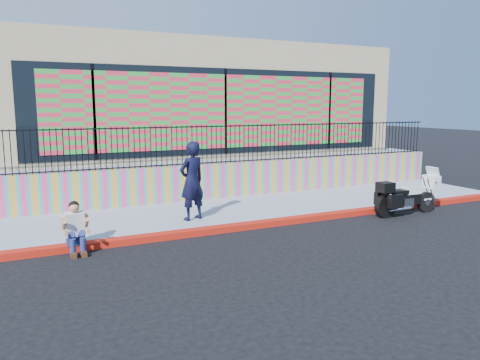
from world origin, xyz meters
TOP-DOWN VIEW (x-y plane):
  - ground at (0.00, 0.00)m, footprint 90.00×90.00m
  - red_curb at (0.00, 0.00)m, footprint 16.00×0.30m
  - sidewalk at (0.00, 1.65)m, footprint 16.00×3.00m
  - mural_wall at (0.00, 3.25)m, footprint 16.00×0.20m
  - metal_fence at (0.00, 3.25)m, footprint 15.80×0.04m
  - elevated_platform at (0.00, 8.35)m, footprint 16.00×10.00m
  - storefront_building at (0.00, 8.13)m, footprint 14.00×8.06m
  - police_motorcycle at (3.43, -0.59)m, footprint 2.11×0.70m
  - police_officer at (-2.36, 0.93)m, footprint 0.85×0.69m
  - seated_man at (-5.33, -0.22)m, footprint 0.54×0.71m

SIDE VIEW (x-z plane):
  - ground at x=0.00m, z-range 0.00..0.00m
  - red_curb at x=0.00m, z-range 0.00..0.15m
  - sidewalk at x=0.00m, z-range 0.00..0.15m
  - seated_man at x=-5.33m, z-range -0.08..0.98m
  - police_motorcycle at x=3.43m, z-range -0.11..1.21m
  - elevated_platform at x=0.00m, z-range 0.00..1.25m
  - mural_wall at x=0.00m, z-range 0.15..1.25m
  - police_officer at x=-2.36m, z-range 0.15..2.16m
  - metal_fence at x=0.00m, z-range 1.25..2.45m
  - storefront_building at x=0.00m, z-range 1.25..5.25m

